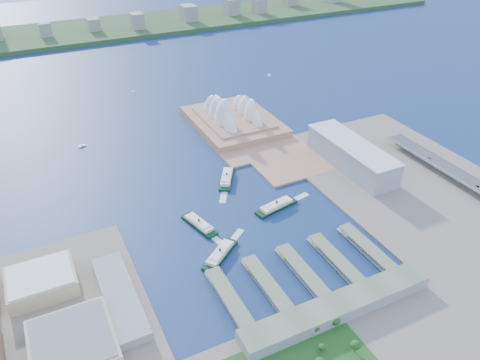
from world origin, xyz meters
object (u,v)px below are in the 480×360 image
car_b (478,186)px  opera_house (234,108)px  car_c (430,158)px  ferry_a (199,223)px  toaster_building (352,155)px  ferry_d (276,205)px  ferry_b (227,177)px  ferry_c (220,252)px

car_b → opera_house: bearing=-60.1°
car_b → car_c: bearing=-90.0°
ferry_a → car_c: car_c is taller
ferry_a → car_b: bearing=-31.1°
toaster_building → car_c: toaster_building is taller
opera_house → ferry_a: size_ratio=3.23×
ferry_d → car_c: car_c is taller
opera_house → ferry_b: opera_house is taller
opera_house → car_b: (191.00, -331.58, -16.45)m
ferry_c → car_c: (346.65, 42.72, 10.15)m
opera_house → car_b: 383.01m
opera_house → toaster_building: size_ratio=1.16×
opera_house → ferry_b: bearing=-118.7°
ferry_b → ferry_a: bearing=-101.7°
ferry_b → ferry_c: bearing=-86.6°
ferry_d → car_c: 246.65m
ferry_d → ferry_a: bearing=73.5°
ferry_a → ferry_b: size_ratio=0.93×
car_c → toaster_building: bearing=-25.7°
opera_house → car_b: bearing=-60.1°
ferry_b → car_c: car_c is taller
opera_house → ferry_b: (-83.48, -152.53, -26.36)m
ferry_b → car_b: (274.48, -179.05, 9.91)m
toaster_building → ferry_c: toaster_building is taller
ferry_b → ferry_d: 92.35m
ferry_d → car_b: car_b is taller
toaster_building → car_b: toaster_building is taller
opera_house → ferry_c: opera_house is taller
toaster_building → car_c: size_ratio=30.73×
ferry_a → ferry_c: ferry_c is taller
opera_house → car_c: (191.00, -248.71, -16.42)m
ferry_a → ferry_d: 101.27m
ferry_c → opera_house: bearing=-65.8°
opera_house → ferry_a: 280.60m
ferry_b → ferry_c: 156.53m
ferry_a → ferry_c: bearing=-104.6°
toaster_building → ferry_b: 180.47m
ferry_b → car_b: 327.86m
toaster_building → car_b: (101.00, -131.58, -4.95)m
opera_house → ferry_a: opera_house is taller
toaster_building → ferry_c: size_ratio=2.70×
opera_house → toaster_building: 219.62m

